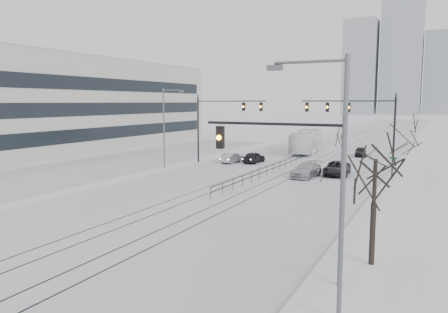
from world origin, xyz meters
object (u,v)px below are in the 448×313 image
sedan_sb_inner (254,157)px  sedan_nb_front (337,168)px  traffic_mast_near (303,175)px  sedan_sb_outer (232,158)px  bare_tree (375,170)px  sedan_nb_right (306,170)px  box_truck (307,142)px  sedan_nb_far (360,152)px

sedan_sb_inner → sedan_nb_front: sedan_nb_front is taller
traffic_mast_near → sedan_sb_outer: bearing=120.2°
sedan_sb_outer → sedan_nb_front: size_ratio=0.75×
traffic_mast_near → bare_tree: 3.85m
traffic_mast_near → sedan_sb_inner: bearing=115.9°
bare_tree → sedan_sb_inner: (-18.12, 29.33, -3.80)m
sedan_nb_right → box_truck: (-5.84, 20.40, 0.97)m
sedan_nb_front → sedan_sb_outer: bearing=160.6°
sedan_nb_front → box_truck: size_ratio=0.43×
traffic_mast_near → sedan_nb_front: 28.36m
traffic_mast_near → bare_tree: bearing=51.2°
traffic_mast_near → sedan_sb_outer: 36.23m
sedan_sb_outer → sedan_nb_right: sedan_nb_right is taller
sedan_nb_front → sedan_nb_right: size_ratio=1.04×
bare_tree → sedan_sb_outer: (-20.54, 28.12, -3.85)m
bare_tree → sedan_nb_right: size_ratio=1.23×
traffic_mast_near → sedan_nb_front: size_ratio=1.36×
sedan_sb_inner → box_truck: 13.56m
traffic_mast_near → sedan_nb_far: (-5.02, 44.93, -3.92)m
bare_tree → sedan_nb_right: bearing=113.0°
sedan_nb_far → box_truck: (-7.83, 0.62, 1.04)m
bare_tree → box_truck: size_ratio=0.50×
sedan_nb_far → traffic_mast_near: bearing=-93.0°
sedan_sb_outer → box_truck: bearing=-107.9°
sedan_nb_right → box_truck: 21.24m
sedan_sb_inner → sedan_nb_front: 12.10m
sedan_nb_right → sedan_nb_far: (1.99, 19.78, -0.07)m
sedan_sb_inner → sedan_nb_far: sedan_sb_inner is taller
sedan_nb_right → sedan_sb_outer: bearing=155.7°
sedan_sb_inner → sedan_nb_right: (8.70, -7.18, 0.03)m
sedan_sb_outer → box_truck: box_truck is taller
traffic_mast_near → sedan_sb_inner: (-15.71, 32.33, -3.88)m
traffic_mast_near → box_truck: bearing=105.8°
sedan_sb_outer → sedan_nb_right: size_ratio=0.78×
sedan_sb_outer → sedan_nb_right: (11.12, -5.97, 0.08)m
sedan_sb_inner → sedan_nb_far: (10.69, 12.60, -0.04)m
sedan_nb_front → sedan_nb_right: sedan_nb_right is taller
bare_tree → sedan_nb_front: bearing=105.6°
sedan_nb_far → sedan_sb_inner: bearing=-139.7°
traffic_mast_near → bare_tree: (2.41, 3.00, -0.07)m
traffic_mast_near → sedan_nb_right: traffic_mast_near is taller
sedan_sb_inner → box_truck: bearing=-100.2°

